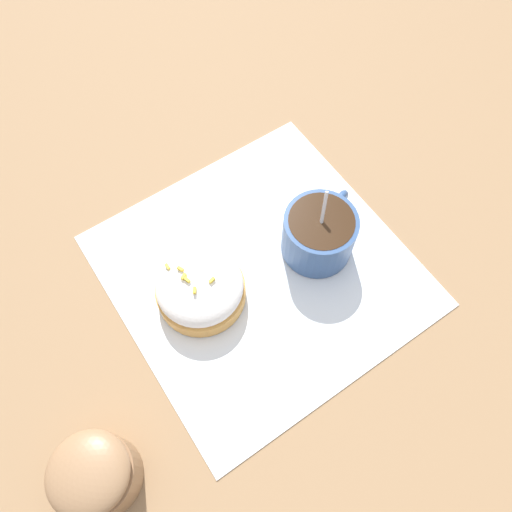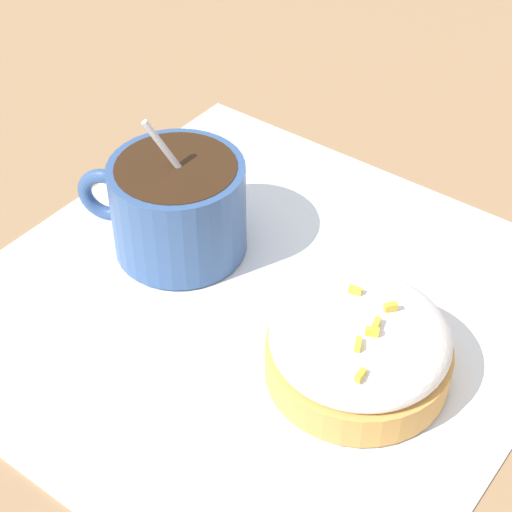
% 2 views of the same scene
% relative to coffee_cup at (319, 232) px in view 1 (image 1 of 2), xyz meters
% --- Properties ---
extents(ground_plane, '(3.00, 3.00, 0.00)m').
position_rel_coffee_cup_xyz_m(ground_plane, '(0.07, -0.01, -0.04)').
color(ground_plane, '#93704C').
extents(paper_napkin, '(0.33, 0.33, 0.00)m').
position_rel_coffee_cup_xyz_m(paper_napkin, '(0.07, -0.01, -0.04)').
color(paper_napkin, white).
rests_on(paper_napkin, ground_plane).
extents(coffee_cup, '(0.11, 0.08, 0.10)m').
position_rel_coffee_cup_xyz_m(coffee_cup, '(0.00, 0.00, 0.00)').
color(coffee_cup, '#335184').
rests_on(coffee_cup, paper_napkin).
extents(frosted_pastry, '(0.10, 0.10, 0.05)m').
position_rel_coffee_cup_xyz_m(frosted_pastry, '(0.15, -0.02, -0.01)').
color(frosted_pastry, '#D19347').
rests_on(frosted_pastry, paper_napkin).
extents(sugar_bowl, '(0.08, 0.08, 0.07)m').
position_rel_coffee_cup_xyz_m(sugar_bowl, '(0.33, 0.09, -0.00)').
color(sugar_bowl, '#99704C').
rests_on(sugar_bowl, ground_plane).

